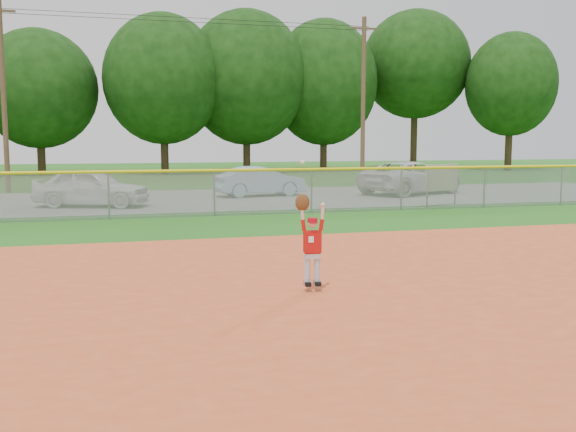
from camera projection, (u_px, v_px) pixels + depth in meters
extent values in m
plane|color=#1F5C15|center=(301.00, 280.00, 11.47)|extent=(120.00, 120.00, 0.00)
cube|color=#C64A23|center=(364.00, 325.00, 8.60)|extent=(24.00, 16.00, 0.04)
cube|color=slate|center=(193.00, 199.00, 26.80)|extent=(44.00, 10.00, 0.03)
imported|color=white|center=(92.00, 187.00, 23.69)|extent=(4.49, 2.99, 1.42)
imported|color=#8CAED2|center=(260.00, 181.00, 28.21)|extent=(4.11, 1.94, 1.30)
imported|color=silver|center=(412.00, 178.00, 29.38)|extent=(5.88, 4.48, 1.48)
cylinder|color=gray|center=(427.00, 192.00, 23.55)|extent=(0.06, 0.06, 1.19)
cylinder|color=gray|center=(455.00, 190.00, 24.50)|extent=(0.06, 0.06, 1.19)
cube|color=beige|center=(442.00, 177.00, 23.97)|extent=(1.68, 0.71, 0.99)
cube|color=gray|center=(214.00, 193.00, 20.96)|extent=(40.00, 0.03, 1.50)
cylinder|color=yellow|center=(214.00, 170.00, 20.87)|extent=(40.00, 0.10, 0.10)
cylinder|color=gray|center=(109.00, 196.00, 20.09)|extent=(0.06, 0.06, 1.50)
cylinder|color=gray|center=(214.00, 193.00, 20.96)|extent=(0.06, 0.06, 1.50)
cylinder|color=gray|center=(312.00, 191.00, 21.84)|extent=(0.06, 0.06, 1.50)
cylinder|color=gray|center=(401.00, 189.00, 22.71)|extent=(0.06, 0.06, 1.50)
cylinder|color=gray|center=(484.00, 187.00, 23.58)|extent=(0.06, 0.06, 1.50)
cylinder|color=gray|center=(561.00, 186.00, 24.45)|extent=(0.06, 0.06, 1.50)
cylinder|color=#4C3823|center=(4.00, 97.00, 29.92)|extent=(0.24, 0.24, 9.00)
cylinder|color=#4C3823|center=(363.00, 102.00, 34.63)|extent=(0.24, 0.24, 9.00)
cube|color=#4C3823|center=(364.00, 28.00, 34.17)|extent=(1.40, 0.10, 0.10)
cylinder|color=black|center=(195.00, 22.00, 31.82)|extent=(18.50, 0.02, 0.02)
cylinder|color=black|center=(195.00, 18.00, 31.80)|extent=(18.50, 0.02, 0.02)
cylinder|color=#422D1C|center=(41.00, 146.00, 45.68)|extent=(0.56, 0.56, 4.11)
ellipsoid|color=#193F0F|center=(38.00, 89.00, 45.20)|extent=(8.19, 8.19, 8.39)
cylinder|color=#422D1C|center=(164.00, 142.00, 46.91)|extent=(0.56, 0.56, 4.64)
ellipsoid|color=#193F0F|center=(163.00, 79.00, 46.38)|extent=(8.57, 8.57, 9.43)
cylinder|color=#422D1C|center=(247.00, 140.00, 49.72)|extent=(0.56, 0.56, 4.89)
ellipsoid|color=#193F0F|center=(246.00, 78.00, 49.16)|extent=(9.41, 9.41, 10.28)
cylinder|color=#422D1C|center=(324.00, 141.00, 52.08)|extent=(0.56, 0.56, 4.78)
ellipsoid|color=#193F0F|center=(324.00, 83.00, 51.52)|extent=(8.62, 8.62, 10.06)
cylinder|color=#422D1C|center=(414.00, 134.00, 55.12)|extent=(0.56, 0.56, 5.99)
ellipsoid|color=#193F0F|center=(415.00, 64.00, 54.42)|extent=(9.18, 9.18, 9.14)
cylinder|color=#422D1C|center=(509.00, 142.00, 52.20)|extent=(0.56, 0.56, 4.69)
ellipsoid|color=#193F0F|center=(511.00, 84.00, 51.65)|extent=(7.23, 7.23, 8.32)
cylinder|color=silver|center=(307.00, 271.00, 10.44)|extent=(0.11, 0.11, 0.46)
cylinder|color=silver|center=(317.00, 271.00, 10.47)|extent=(0.11, 0.11, 0.46)
cube|color=black|center=(307.00, 284.00, 10.44)|extent=(0.11, 0.19, 0.06)
cube|color=black|center=(318.00, 283.00, 10.47)|extent=(0.11, 0.19, 0.06)
cube|color=silver|center=(312.00, 256.00, 10.43)|extent=(0.25, 0.15, 0.09)
cube|color=maroon|center=(312.00, 252.00, 10.42)|extent=(0.26, 0.16, 0.04)
cube|color=#B60F0D|center=(312.00, 241.00, 10.40)|extent=(0.29, 0.18, 0.35)
cube|color=white|center=(311.00, 239.00, 10.31)|extent=(0.08, 0.01, 0.10)
sphere|color=beige|center=(312.00, 223.00, 10.36)|extent=(0.17, 0.17, 0.16)
cylinder|color=#AB0A18|center=(312.00, 220.00, 10.36)|extent=(0.18, 0.18, 0.07)
cube|color=#AB0A18|center=(314.00, 223.00, 10.28)|extent=(0.13, 0.10, 0.01)
cylinder|color=#B60F0D|center=(303.00, 225.00, 10.34)|extent=(0.10, 0.07, 0.19)
cylinder|color=beige|center=(302.00, 213.00, 10.32)|extent=(0.07, 0.06, 0.21)
ellipsoid|color=#4C2D14|center=(302.00, 202.00, 10.29)|extent=(0.25, 0.13, 0.28)
sphere|color=white|center=(302.00, 162.00, 10.22)|extent=(0.08, 0.08, 0.07)
cylinder|color=#B60F0D|center=(321.00, 225.00, 10.39)|extent=(0.10, 0.07, 0.19)
cylinder|color=beige|center=(323.00, 213.00, 10.37)|extent=(0.07, 0.06, 0.21)
sphere|color=beige|center=(323.00, 205.00, 10.36)|extent=(0.08, 0.08, 0.07)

